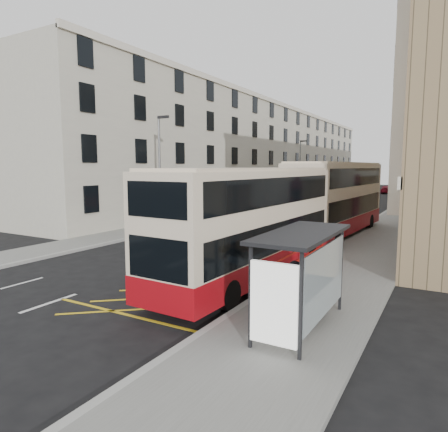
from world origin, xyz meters
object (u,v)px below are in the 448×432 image
Objects in this scene: pedestrian_mid at (273,297)px; litter_bin at (263,300)px; double_decker_front at (252,223)px; double_decker_rear at (337,198)px; pedestrian_near at (293,290)px; car_silver at (338,190)px; street_lamp_far at (300,167)px; car_dark at (356,186)px; white_van at (314,194)px; car_red at (387,190)px; street_lamp_near at (160,167)px; bus_shelter at (302,261)px; pedestrian_far at (319,271)px.

litter_bin is at bearing 126.20° from pedestrian_mid.
double_decker_front is 0.93× the size of double_decker_rear.
car_silver is at bearing -110.80° from pedestrian_near.
street_lamp_far reaches higher than double_decker_rear.
car_dark is (-13.04, 72.15, -0.25)m from pedestrian_near.
street_lamp_far reaches higher than pedestrian_mid.
white_van is 1.17× the size of car_dark.
pedestrian_near reaches higher than car_red.
street_lamp_near is 32.72m from white_van.
car_silver is (-12.60, 58.49, -0.26)m from pedestrian_mid.
car_red is (6.94, 19.79, -0.11)m from white_van.
street_lamp_far is at bearing 118.06° from double_decker_rear.
litter_bin is (2.01, -16.56, -1.80)m from double_decker_rear.
car_silver is at bearing -67.96° from car_dark.
bus_shelter is 44.94m from street_lamp_far.
street_lamp_near is 1.00× the size of street_lamp_far.
double_decker_front is 12.51m from double_decker_rear.
double_decker_rear is at bearing -113.47° from pedestrian_near.
pedestrian_near is at bearing -82.08° from white_van.
street_lamp_far is at bearing 107.67° from litter_bin.
double_decker_rear is 13.69m from pedestrian_far.
street_lamp_near is 1.67× the size of car_dark.
pedestrian_near is 1.17× the size of pedestrian_far.
double_decker_rear reaches higher than litter_bin.
car_dark is (-0.16, 14.53, 0.02)m from car_silver.
car_red is at bearing 62.17° from white_van.
bus_shelter reaches higher than car_red.
double_decker_rear is 2.23× the size of white_van.
street_lamp_far reaches higher than white_van.
pedestrian_mid is (13.91, -42.46, -3.60)m from street_lamp_far.
pedestrian_far is at bearing -95.48° from car_silver.
car_red is at bearing 97.81° from double_decker_rear.
street_lamp_near reaches higher than pedestrian_far.
double_decker_front is (11.02, -7.89, -2.30)m from street_lamp_near.
street_lamp_far reaches higher than pedestrian_near.
street_lamp_near reaches higher than bus_shelter.
white_van is at bearing 63.84° from street_lamp_far.
white_van is at bearing 113.97° from double_decker_rear.
car_silver is (-12.06, 57.97, 0.07)m from litter_bin.
street_lamp_near is 18.35m from litter_bin.
street_lamp_near is at bearing -153.91° from double_decker_rear.
double_decker_front is 3.49m from pedestrian_far.
white_van is 13.55m from car_silver.
double_decker_rear is 2.73× the size of car_red.
car_red is at bearing -28.35° from car_dark.
street_lamp_near is at bearing -110.27° from car_silver.
bus_shelter is 46.87m from white_van.
street_lamp_near is 18.68m from pedestrian_near.
pedestrian_near is 2.90m from pedestrian_far.
street_lamp_far is 44.20m from litter_bin.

